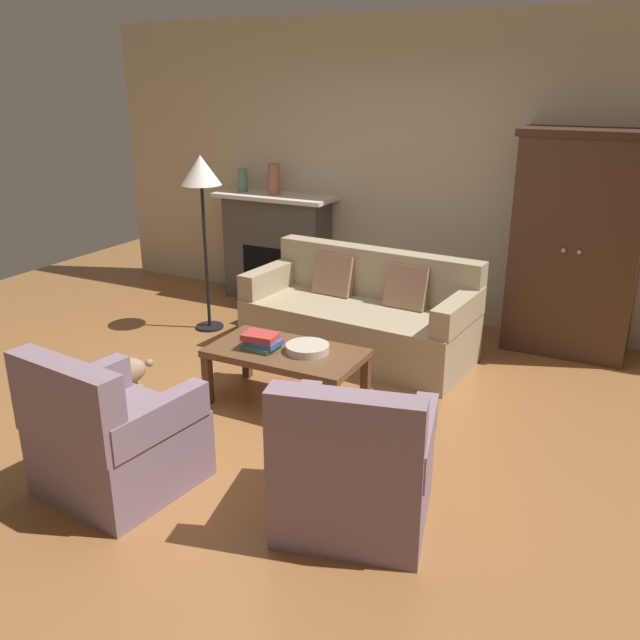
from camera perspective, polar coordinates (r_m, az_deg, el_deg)
ground_plane at (r=4.80m, az=-1.55°, el=-8.45°), size 9.60×9.60×0.00m
back_wall at (r=6.63m, az=9.23°, el=12.03°), size 7.20×0.10×2.80m
fireplace at (r=7.19m, az=-3.63°, el=6.10°), size 1.26×0.48×1.12m
armoire at (r=6.10m, az=20.60°, el=5.93°), size 1.06×0.57×1.87m
couch at (r=5.82m, az=3.43°, el=0.18°), size 1.97×0.99×0.86m
coffee_table at (r=4.90m, az=-2.85°, el=-3.09°), size 1.10×0.60×0.42m
fruit_bowl at (r=4.83m, az=-1.06°, el=-2.38°), size 0.31×0.31×0.06m
book_stack at (r=4.88m, az=-4.91°, el=-1.78°), size 0.27×0.19×0.12m
mantel_vase_jade at (r=7.25m, az=-6.45°, el=11.52°), size 0.10×0.10×0.24m
mantel_vase_terracotta at (r=7.05m, az=-3.83°, el=11.64°), size 0.12×0.12×0.31m
armchair_near_left at (r=4.12m, az=-16.93°, el=-9.48°), size 0.86×0.85×0.88m
armchair_near_right at (r=3.67m, az=2.88°, el=-12.45°), size 0.92×0.93×0.88m
floor_lamp at (r=6.24m, az=-9.87°, el=11.39°), size 0.36×0.36×1.61m
dog at (r=5.11m, az=-16.72°, el=-4.44°), size 0.35×0.53×0.39m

